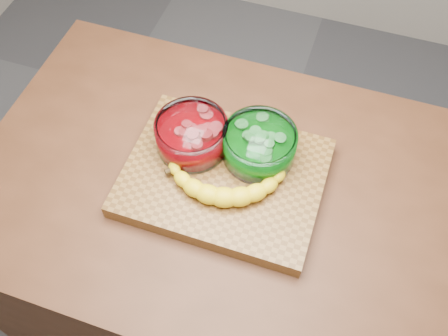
% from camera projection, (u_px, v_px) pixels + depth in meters
% --- Properties ---
extents(ground, '(3.50, 3.50, 0.00)m').
position_uv_depth(ground, '(224.00, 305.00, 1.92)').
color(ground, '#56565A').
rests_on(ground, ground).
extents(counter, '(1.20, 0.80, 0.90)m').
position_uv_depth(counter, '(224.00, 258.00, 1.55)').
color(counter, '#4E2A17').
rests_on(counter, ground).
extents(cutting_board, '(0.45, 0.35, 0.04)m').
position_uv_depth(cutting_board, '(224.00, 177.00, 1.16)').
color(cutting_board, brown).
rests_on(cutting_board, counter).
extents(bowl_red, '(0.17, 0.17, 0.08)m').
position_uv_depth(bowl_red, '(192.00, 135.00, 1.15)').
color(bowl_red, white).
rests_on(bowl_red, cutting_board).
extents(bowl_green, '(0.17, 0.17, 0.08)m').
position_uv_depth(bowl_green, '(259.00, 145.00, 1.14)').
color(bowl_green, white).
rests_on(bowl_green, cutting_board).
extents(banana, '(0.30, 0.16, 0.04)m').
position_uv_depth(banana, '(224.00, 179.00, 1.11)').
color(banana, yellow).
rests_on(banana, cutting_board).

